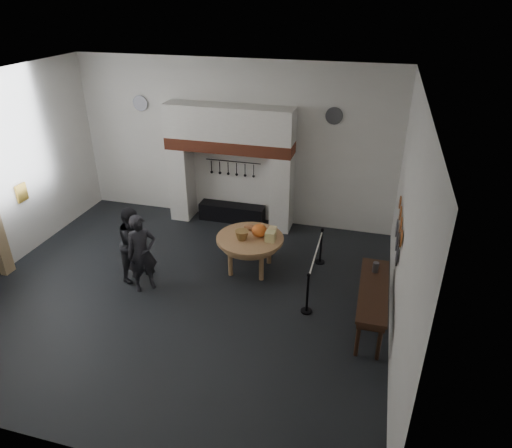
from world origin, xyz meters
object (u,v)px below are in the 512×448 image
(iron_range, at_px, (232,213))
(barrier_post_near, at_px, (307,294))
(visitor_near, at_px, (142,253))
(barrier_post_far, at_px, (321,247))
(work_table, at_px, (250,238))
(visitor_far, at_px, (134,243))
(side_table, at_px, (374,290))

(iron_range, xyz_separation_m, barrier_post_near, (2.81, -3.63, 0.20))
(visitor_near, bearing_deg, barrier_post_far, -13.49)
(iron_range, relative_size, work_table, 1.20)
(visitor_far, distance_m, side_table, 5.37)
(barrier_post_far, bearing_deg, work_table, -155.76)
(barrier_post_near, bearing_deg, iron_range, 127.71)
(visitor_near, distance_m, side_table, 4.96)
(work_table, height_order, visitor_far, visitor_far)
(iron_range, relative_size, side_table, 0.86)
(barrier_post_far, bearing_deg, side_table, -58.34)
(work_table, xyz_separation_m, visitor_near, (-2.08, -1.37, 0.06))
(visitor_far, distance_m, barrier_post_near, 4.11)
(iron_range, height_order, barrier_post_near, barrier_post_near)
(visitor_far, relative_size, barrier_post_near, 1.97)
(visitor_near, height_order, visitor_far, visitor_near)
(work_table, bearing_deg, visitor_far, -158.54)
(work_table, bearing_deg, barrier_post_near, -38.79)
(barrier_post_far, bearing_deg, iron_range, 149.81)
(work_table, height_order, side_table, side_table)
(work_table, distance_m, barrier_post_far, 1.79)
(side_table, relative_size, barrier_post_near, 2.44)
(iron_range, height_order, visitor_near, visitor_near)
(visitor_far, xyz_separation_m, side_table, (5.36, -0.40, -0.02))
(visitor_far, height_order, barrier_post_near, visitor_far)
(visitor_far, xyz_separation_m, barrier_post_near, (4.07, -0.31, -0.44))
(visitor_far, relative_size, side_table, 0.81)
(visitor_far, xyz_separation_m, barrier_post_far, (4.07, 1.69, -0.44))
(work_table, relative_size, side_table, 0.72)
(side_table, bearing_deg, iron_range, 137.73)
(visitor_near, bearing_deg, visitor_far, 91.83)
(work_table, xyz_separation_m, side_table, (2.88, -1.37, 0.03))
(barrier_post_near, bearing_deg, side_table, -4.07)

